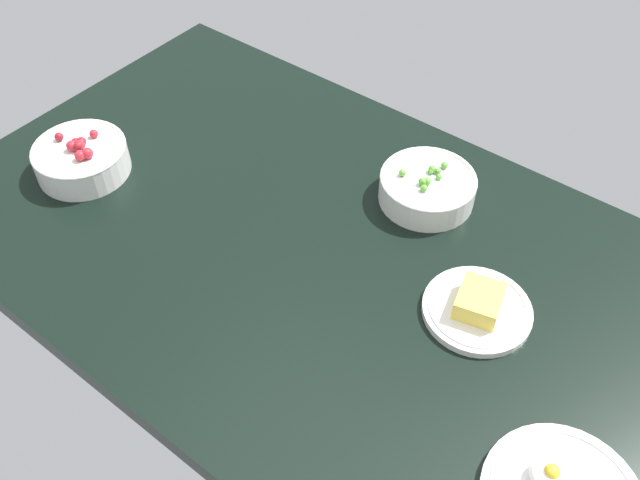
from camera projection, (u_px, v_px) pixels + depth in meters
The scene contains 4 objects.
dining_table at pixel (320, 256), 120.70cm from camera, with size 137.97×81.72×4.00cm, color black.
bowl_berries at pixel (81, 158), 130.49cm from camera, with size 17.54×17.54×7.57cm.
plate_cheese at pixel (478, 307), 108.79cm from camera, with size 17.31×17.31×4.76cm.
bowl_peas at pixel (427, 187), 125.41cm from camera, with size 17.50×17.50×6.56cm.
Camera 1 is at (-49.05, 63.40, 92.28)cm, focal length 38.94 mm.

